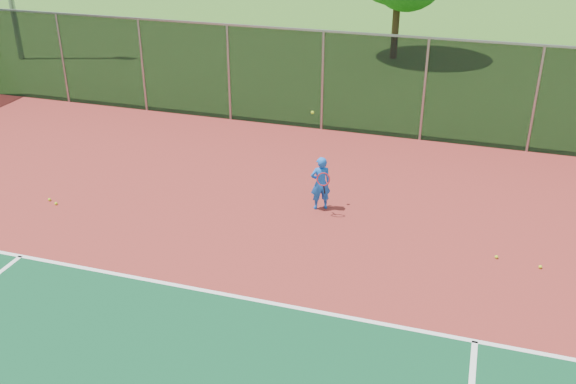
# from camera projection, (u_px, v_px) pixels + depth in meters

# --- Properties ---
(court_apron) EXTENTS (30.00, 20.00, 0.02)m
(court_apron) POSITION_uv_depth(u_px,v_px,m) (345.00, 357.00, 10.38)
(court_apron) COLOR maroon
(court_apron) RESTS_ON ground
(fence_back) EXTENTS (30.00, 0.06, 3.03)m
(fence_back) POSITION_uv_depth(u_px,v_px,m) (424.00, 89.00, 18.26)
(fence_back) COLOR black
(fence_back) RESTS_ON court_apron
(tennis_player) EXTENTS (0.59, 0.66, 2.33)m
(tennis_player) POSITION_uv_depth(u_px,v_px,m) (321.00, 183.00, 14.73)
(tennis_player) COLOR blue
(tennis_player) RESTS_ON court_apron
(practice_ball_2) EXTENTS (0.07, 0.07, 0.07)m
(practice_ball_2) POSITION_uv_depth(u_px,v_px,m) (496.00, 257.00, 13.02)
(practice_ball_2) COLOR #C3DF19
(practice_ball_2) RESTS_ON court_apron
(practice_ball_4) EXTENTS (0.07, 0.07, 0.07)m
(practice_ball_4) POSITION_uv_depth(u_px,v_px,m) (56.00, 204.00, 15.15)
(practice_ball_4) COLOR #C3DF19
(practice_ball_4) RESTS_ON court_apron
(practice_ball_5) EXTENTS (0.07, 0.07, 0.07)m
(practice_ball_5) POSITION_uv_depth(u_px,v_px,m) (540.00, 267.00, 12.69)
(practice_ball_5) COLOR #C3DF19
(practice_ball_5) RESTS_ON court_apron
(practice_ball_7) EXTENTS (0.07, 0.07, 0.07)m
(practice_ball_7) POSITION_uv_depth(u_px,v_px,m) (50.00, 200.00, 15.34)
(practice_ball_7) COLOR #C3DF19
(practice_ball_7) RESTS_ON court_apron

